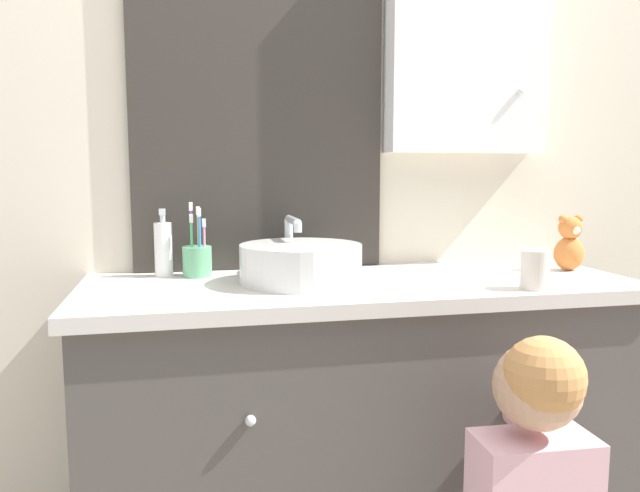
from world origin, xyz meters
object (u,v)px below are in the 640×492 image
object	(u,v)px
sink_basin	(301,262)
teddy_bear	(569,244)
soap_dispenser	(163,249)
drinking_cup	(535,270)
toothbrush_holder	(197,258)

from	to	relation	value
sink_basin	teddy_bear	distance (m)	0.78
sink_basin	soap_dispenser	xyz separation A→B (m)	(-0.34, 0.17, 0.02)
sink_basin	soap_dispenser	world-z (taller)	soap_dispenser
sink_basin	drinking_cup	size ratio (longest dim) A/B	3.78
sink_basin	toothbrush_holder	bearing A→B (deg)	149.65
sink_basin	teddy_bear	xyz separation A→B (m)	(0.78, 0.02, 0.02)
sink_basin	toothbrush_holder	world-z (taller)	toothbrush_holder
drinking_cup	teddy_bear	bearing A→B (deg)	42.89
sink_basin	teddy_bear	world-z (taller)	sink_basin
soap_dispenser	drinking_cup	world-z (taller)	soap_dispenser
drinking_cup	soap_dispenser	bearing A→B (deg)	156.53
toothbrush_holder	teddy_bear	distance (m)	1.04
sink_basin	drinking_cup	world-z (taller)	sink_basin
sink_basin	soap_dispenser	distance (m)	0.38
toothbrush_holder	teddy_bear	bearing A→B (deg)	-6.88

